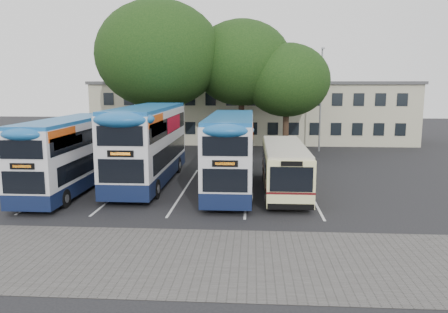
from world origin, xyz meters
TOP-DOWN VIEW (x-y plane):
  - ground at (0.00, 0.00)m, footprint 120.00×120.00m
  - paving_strip at (-2.00, -5.00)m, footprint 40.00×6.00m
  - bay_lines at (-3.75, 5.00)m, footprint 14.12×11.00m
  - depot_building at (0.00, 26.99)m, footprint 32.40×8.40m
  - lamp_post at (6.00, 19.97)m, footprint 0.25×1.05m
  - tree_left at (-7.63, 16.90)m, footprint 10.28×10.28m
  - tree_mid at (-0.92, 18.64)m, footprint 8.49×8.49m
  - tree_right at (2.83, 17.60)m, footprint 7.09×7.09m
  - bus_dd_left at (-10.02, 4.04)m, footprint 2.36×9.75m
  - bus_dd_mid at (-6.14, 6.44)m, footprint 2.69×11.09m
  - bus_dd_right at (-1.14, 4.95)m, footprint 2.46×10.15m
  - bus_single at (1.83, 4.81)m, footprint 2.25×8.86m

SIDE VIEW (x-z plane):
  - ground at x=0.00m, z-range 0.00..0.00m
  - paving_strip at x=-2.00m, z-range 0.00..0.01m
  - bay_lines at x=-3.75m, z-range 0.00..0.01m
  - bus_single at x=1.83m, z-range 0.18..2.82m
  - bus_dd_left at x=-10.02m, z-range 0.21..4.27m
  - bus_dd_right at x=-1.14m, z-range 0.21..4.44m
  - bus_dd_mid at x=-6.14m, z-range 0.24..4.86m
  - depot_building at x=0.00m, z-range 0.05..6.25m
  - lamp_post at x=6.00m, z-range 0.55..9.61m
  - tree_right at x=2.83m, z-range 1.61..10.88m
  - tree_mid at x=-0.92m, z-range 2.04..13.35m
  - tree_left at x=-7.63m, z-range 1.96..14.62m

